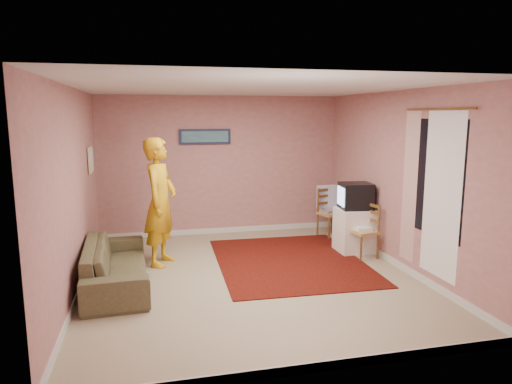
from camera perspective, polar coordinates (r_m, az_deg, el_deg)
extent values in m
plane|color=gray|center=(6.52, -0.79, -10.54)|extent=(5.00, 5.00, 0.00)
cube|color=tan|center=(8.63, -4.37, 3.30)|extent=(4.50, 0.02, 2.60)
cube|color=tan|center=(3.84, 7.22, -4.78)|extent=(4.50, 0.02, 2.60)
cube|color=tan|center=(6.13, -21.83, 0.03)|extent=(0.02, 5.00, 2.60)
cube|color=tan|center=(7.02, 17.44, 1.42)|extent=(0.02, 5.00, 2.60)
cube|color=silver|center=(6.13, -0.84, 12.91)|extent=(4.50, 5.00, 0.02)
cube|color=silver|center=(8.85, -4.25, -4.78)|extent=(4.50, 0.02, 0.10)
cube|color=silver|center=(4.33, 6.80, -20.99)|extent=(4.50, 0.02, 0.10)
cube|color=silver|center=(6.44, -21.04, -11.00)|extent=(0.02, 5.00, 0.10)
cube|color=silver|center=(7.29, 16.87, -8.35)|extent=(0.02, 5.00, 0.10)
cube|color=black|center=(6.25, 21.63, 1.61)|extent=(0.01, 1.10, 1.50)
cube|color=white|center=(6.15, 22.19, -0.44)|extent=(0.01, 0.75, 2.10)
cube|color=silver|center=(6.71, 18.66, 0.57)|extent=(0.01, 0.35, 2.10)
cylinder|color=brown|center=(6.17, 21.79, 9.62)|extent=(0.02, 1.40, 0.02)
cube|color=#161A3D|center=(8.52, -6.39, 6.89)|extent=(0.95, 0.03, 0.28)
cube|color=#2D4A7D|center=(8.50, -6.38, 6.89)|extent=(0.86, 0.01, 0.20)
cube|color=beige|center=(7.67, -19.98, 3.83)|extent=(0.03, 0.38, 0.42)
cube|color=silver|center=(7.66, -19.83, 3.83)|extent=(0.01, 0.30, 0.34)
cube|color=black|center=(7.18, 4.22, -8.59)|extent=(2.28, 2.81, 0.01)
cube|color=white|center=(7.74, 12.21, -4.68)|extent=(0.57, 0.52, 0.73)
cube|color=black|center=(7.62, 12.36, -0.48)|extent=(0.53, 0.50, 0.43)
cube|color=#8CB2F2|center=(7.55, 10.58, -0.52)|extent=(0.06, 0.35, 0.30)
cube|color=tan|center=(8.60, 9.33, -2.67)|extent=(0.51, 0.50, 0.05)
cube|color=brown|center=(8.56, 9.37, -1.15)|extent=(0.40, 0.17, 0.46)
cube|color=silver|center=(8.59, 9.34, -2.31)|extent=(0.42, 0.35, 0.06)
cube|color=#7C92CC|center=(8.72, 8.90, -0.55)|extent=(0.42, 0.05, 0.44)
cube|color=tan|center=(7.45, 13.27, -4.84)|extent=(0.44, 0.46, 0.05)
cube|color=brown|center=(7.39, 13.34, -3.15)|extent=(0.11, 0.39, 0.45)
cube|color=white|center=(7.43, 13.29, -4.48)|extent=(0.24, 0.18, 0.05)
imported|color=brown|center=(6.39, -17.12, -8.63)|extent=(0.89, 2.04, 0.59)
imported|color=gold|center=(6.97, -11.86, -1.22)|extent=(0.69, 0.82, 1.92)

